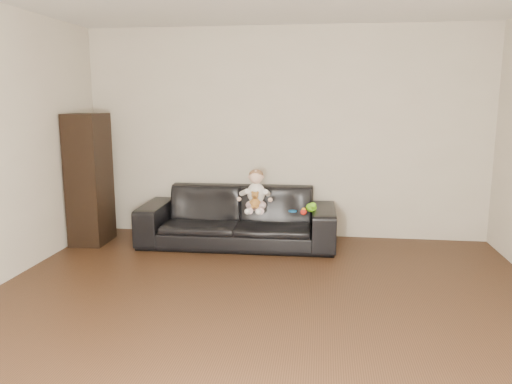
# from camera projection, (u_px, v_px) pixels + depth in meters

# --- Properties ---
(floor) EXTENTS (5.50, 5.50, 0.00)m
(floor) POSITION_uv_depth(u_px,v_px,m) (255.00, 330.00, 3.77)
(floor) COLOR #3E2616
(floor) RESTS_ON ground
(wall_back) EXTENTS (5.00, 0.00, 5.00)m
(wall_back) POSITION_uv_depth(u_px,v_px,m) (284.00, 134.00, 6.21)
(wall_back) COLOR beige
(wall_back) RESTS_ON ground
(wall_front) EXTENTS (5.00, 0.00, 5.00)m
(wall_front) POSITION_uv_depth(u_px,v_px,m) (35.00, 349.00, 0.85)
(wall_front) COLOR beige
(wall_front) RESTS_ON ground
(sofa) EXTENTS (2.32, 0.94, 0.67)m
(sofa) POSITION_uv_depth(u_px,v_px,m) (238.00, 217.00, 5.96)
(sofa) COLOR black
(sofa) RESTS_ON floor
(cabinet) EXTENTS (0.40, 0.54, 1.56)m
(cabinet) POSITION_uv_depth(u_px,v_px,m) (89.00, 179.00, 5.97)
(cabinet) COLOR black
(cabinet) RESTS_ON floor
(shelf_item) EXTENTS (0.19, 0.25, 0.28)m
(shelf_item) POSITION_uv_depth(u_px,v_px,m) (89.00, 150.00, 5.90)
(shelf_item) COLOR silver
(shelf_item) RESTS_ON cabinet
(baby) EXTENTS (0.36, 0.44, 0.48)m
(baby) POSITION_uv_depth(u_px,v_px,m) (256.00, 193.00, 5.75)
(baby) COLOR silver
(baby) RESTS_ON sofa
(teddy_bear) EXTENTS (0.11, 0.11, 0.20)m
(teddy_bear) POSITION_uv_depth(u_px,v_px,m) (255.00, 200.00, 5.62)
(teddy_bear) COLOR #AB7130
(teddy_bear) RESTS_ON sofa
(toy_green) EXTENTS (0.16, 0.18, 0.11)m
(toy_green) POSITION_uv_depth(u_px,v_px,m) (311.00, 207.00, 5.72)
(toy_green) COLOR #6BD519
(toy_green) RESTS_ON sofa
(toy_rattle) EXTENTS (0.09, 0.09, 0.07)m
(toy_rattle) POSITION_uv_depth(u_px,v_px,m) (304.00, 212.00, 5.57)
(toy_rattle) COLOR red
(toy_rattle) RESTS_ON sofa
(toy_blue_disc) EXTENTS (0.12, 0.12, 0.01)m
(toy_blue_disc) POSITION_uv_depth(u_px,v_px,m) (293.00, 211.00, 5.75)
(toy_blue_disc) COLOR blue
(toy_blue_disc) RESTS_ON sofa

